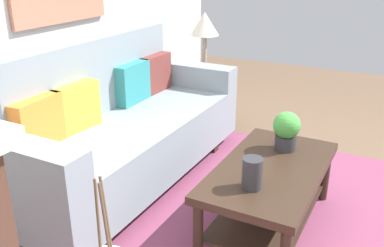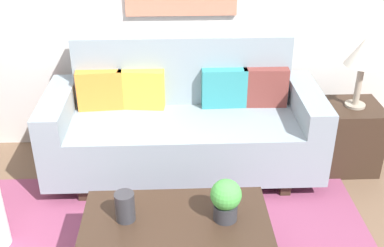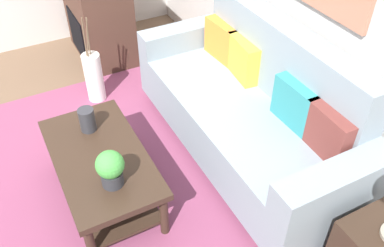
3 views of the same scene
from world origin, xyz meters
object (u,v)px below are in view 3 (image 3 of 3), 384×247
object	(u,v)px
coffee_table	(102,167)
tabletop_vase	(87,120)
potted_plant_tabletop	(110,168)
floor_vase	(94,78)
throw_pillow_maroon	(328,132)
throw_pillow_orange	(222,40)
fireplace	(96,4)
throw_pillow_teal	(295,104)
throw_pillow_mustard	(243,59)
couch	(250,111)

from	to	relation	value
coffee_table	tabletop_vase	distance (m)	0.36
potted_plant_tabletop	floor_vase	world-z (taller)	potted_plant_tabletop
throw_pillow_maroon	throw_pillow_orange	bearing A→B (deg)	180.00
throw_pillow_orange	floor_vase	xyz separation A→B (m)	(-0.61, -1.00, -0.44)
throw_pillow_maroon	fireplace	distance (m)	2.79
throw_pillow_teal	floor_vase	size ratio (longest dim) A/B	0.74
fireplace	floor_vase	bearing A→B (deg)	-22.43
potted_plant_tabletop	floor_vase	size ratio (longest dim) A/B	0.54
throw_pillow_teal	potted_plant_tabletop	world-z (taller)	throw_pillow_teal
coffee_table	tabletop_vase	bearing A→B (deg)	176.42
floor_vase	potted_plant_tabletop	bearing A→B (deg)	-11.85
throw_pillow_mustard	throw_pillow_teal	size ratio (longest dim) A/B	1.00
coffee_table	throw_pillow_mustard	bearing A→B (deg)	101.00
couch	tabletop_vase	size ratio (longest dim) A/B	11.87
throw_pillow_orange	fireplace	distance (m)	1.55
throw_pillow_orange	floor_vase	bearing A→B (deg)	-121.38
throw_pillow_maroon	coffee_table	size ratio (longest dim) A/B	0.33
throw_pillow_orange	coffee_table	world-z (taller)	throw_pillow_orange
throw_pillow_orange	floor_vase	size ratio (longest dim) A/B	0.74
throw_pillow_mustard	throw_pillow_maroon	world-z (taller)	same
fireplace	floor_vase	size ratio (longest dim) A/B	2.38
potted_plant_tabletop	floor_vase	distance (m)	1.55
couch	throw_pillow_teal	world-z (taller)	couch
tabletop_vase	potted_plant_tabletop	distance (m)	0.58
tabletop_vase	fireplace	xyz separation A→B (m)	(-1.68, 0.61, 0.07)
throw_pillow_maroon	throw_pillow_mustard	bearing A→B (deg)	180.00
throw_pillow_mustard	floor_vase	size ratio (longest dim) A/B	0.74
throw_pillow_maroon	fireplace	world-z (taller)	fireplace
throw_pillow_mustard	fireplace	world-z (taller)	fireplace
throw_pillow_maroon	fireplace	xyz separation A→B (m)	(-2.71, -0.67, -0.09)
couch	tabletop_vase	xyz separation A→B (m)	(-0.37, -1.16, 0.09)
couch	tabletop_vase	bearing A→B (deg)	-107.55
throw_pillow_teal	throw_pillow_mustard	bearing A→B (deg)	180.00
potted_plant_tabletop	fireplace	world-z (taller)	fireplace
couch	coffee_table	xyz separation A→B (m)	(-0.08, -1.18, -0.12)
fireplace	throw_pillow_maroon	bearing A→B (deg)	13.99
couch	throw_pillow_orange	distance (m)	0.72
potted_plant_tabletop	fireplace	distance (m)	2.35
throw_pillow_maroon	tabletop_vase	bearing A→B (deg)	-128.57
throw_pillow_teal	throw_pillow_maroon	bearing A→B (deg)	0.00
throw_pillow_maroon	tabletop_vase	xyz separation A→B (m)	(-1.03, -1.29, -0.16)
throw_pillow_orange	throw_pillow_teal	bearing A→B (deg)	0.00
throw_pillow_mustard	potted_plant_tabletop	xyz separation A→B (m)	(0.54, -1.31, -0.11)
floor_vase	throw_pillow_teal	bearing A→B (deg)	31.95
throw_pillow_teal	tabletop_vase	bearing A→B (deg)	-118.43
throw_pillow_teal	tabletop_vase	size ratio (longest dim) A/B	2.00
throw_pillow_orange	tabletop_vase	world-z (taller)	throw_pillow_orange
tabletop_vase	floor_vase	size ratio (longest dim) A/B	0.37
couch	floor_vase	bearing A→B (deg)	-145.53
throw_pillow_orange	throw_pillow_teal	size ratio (longest dim) A/B	1.00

